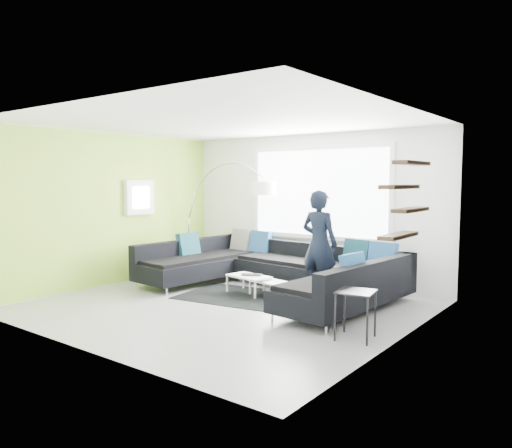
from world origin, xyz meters
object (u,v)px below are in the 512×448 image
at_px(coffee_table, 259,286).
at_px(laptop, 251,275).
at_px(side_table, 355,315).
at_px(sectional_sofa, 265,271).
at_px(arc_lamp, 188,218).
at_px(person, 319,244).

bearing_deg(coffee_table, laptop, -151.12).
xyz_separation_m(coffee_table, side_table, (2.35, -1.17, 0.14)).
relative_size(coffee_table, side_table, 1.61).
height_order(sectional_sofa, arc_lamp, arc_lamp).
bearing_deg(laptop, sectional_sofa, 14.76).
xyz_separation_m(side_table, person, (-1.47, 1.67, 0.59)).
bearing_deg(person, coffee_table, 32.45).
bearing_deg(arc_lamp, side_table, -21.25).
relative_size(sectional_sofa, person, 2.49).
bearing_deg(arc_lamp, laptop, -18.53).
bearing_deg(arc_lamp, coffee_table, -16.63).
xyz_separation_m(sectional_sofa, arc_lamp, (-2.44, 0.64, 0.74)).
bearing_deg(coffee_table, side_table, -17.26).
bearing_deg(side_table, coffee_table, 153.49).
height_order(coffee_table, laptop, laptop).
bearing_deg(sectional_sofa, person, 30.05).
xyz_separation_m(arc_lamp, laptop, (2.26, -0.79, -0.81)).
bearing_deg(coffee_table, sectional_sofa, 74.40).
bearing_deg(sectional_sofa, coffee_table, -109.76).
distance_m(sectional_sofa, laptop, 0.25).
xyz_separation_m(sectional_sofa, laptop, (-0.18, -0.16, -0.07)).
bearing_deg(coffee_table, person, 38.85).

